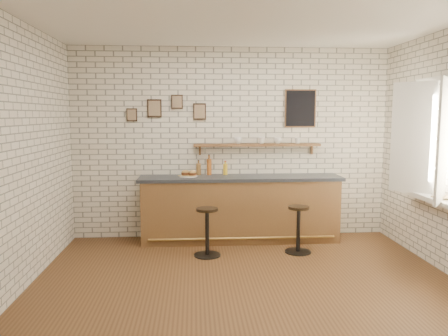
{
  "coord_description": "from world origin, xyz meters",
  "views": [
    {
      "loc": [
        -0.6,
        -4.91,
        1.95
      ],
      "look_at": [
        -0.19,
        0.9,
        1.24
      ],
      "focal_mm": 35.0,
      "sensor_mm": 36.0,
      "label": 1
    }
  ],
  "objects_px": {
    "shelf_cup_c": "(278,141)",
    "bitters_bottle_amber": "(209,167)",
    "bar_counter": "(240,208)",
    "book_lower": "(438,198)",
    "bar_stool_right": "(298,228)",
    "condiment_bottle_yellow": "(225,169)",
    "bar_stool_left": "(207,230)",
    "shelf_cup_a": "(238,140)",
    "bitters_bottle_brown": "(199,169)",
    "shelf_cup_d": "(298,141)",
    "book_upper": "(438,196)",
    "sandwich_plate": "(188,176)",
    "shelf_cup_b": "(262,140)",
    "bitters_bottle_white": "(209,168)",
    "ciabatta_sandwich": "(189,173)"
  },
  "relations": [
    {
      "from": "bar_stool_left",
      "to": "bitters_bottle_amber",
      "type": "bearing_deg",
      "value": 86.13
    },
    {
      "from": "shelf_cup_b",
      "to": "shelf_cup_c",
      "type": "xyz_separation_m",
      "value": [
        0.26,
        0.0,
        -0.01
      ]
    },
    {
      "from": "shelf_cup_a",
      "to": "sandwich_plate",
      "type": "bearing_deg",
      "value": -166.24
    },
    {
      "from": "bitters_bottle_amber",
      "to": "shelf_cup_a",
      "type": "distance_m",
      "value": 0.61
    },
    {
      "from": "condiment_bottle_yellow",
      "to": "shelf_cup_a",
      "type": "xyz_separation_m",
      "value": [
        0.2,
        0.0,
        0.45
      ]
    },
    {
      "from": "bar_counter",
      "to": "book_lower",
      "type": "distance_m",
      "value": 2.79
    },
    {
      "from": "book_lower",
      "to": "bar_stool_right",
      "type": "bearing_deg",
      "value": 123.7
    },
    {
      "from": "book_lower",
      "to": "bitters_bottle_brown",
      "type": "bearing_deg",
      "value": 123.42
    },
    {
      "from": "bar_counter",
      "to": "shelf_cup_a",
      "type": "height_order",
      "value": "shelf_cup_a"
    },
    {
      "from": "condiment_bottle_yellow",
      "to": "bar_counter",
      "type": "bearing_deg",
      "value": -42.14
    },
    {
      "from": "book_upper",
      "to": "shelf_cup_b",
      "type": "bearing_deg",
      "value": 152.48
    },
    {
      "from": "book_upper",
      "to": "shelf_cup_c",
      "type": "bearing_deg",
      "value": 148.31
    },
    {
      "from": "bar_counter",
      "to": "shelf_cup_c",
      "type": "bearing_deg",
      "value": 18.12
    },
    {
      "from": "book_lower",
      "to": "shelf_cup_c",
      "type": "bearing_deg",
      "value": 107.73
    },
    {
      "from": "bar_counter",
      "to": "shelf_cup_b",
      "type": "distance_m",
      "value": 1.12
    },
    {
      "from": "condiment_bottle_yellow",
      "to": "bar_stool_right",
      "type": "relative_size",
      "value": 0.33
    },
    {
      "from": "shelf_cup_c",
      "to": "bitters_bottle_amber",
      "type": "bearing_deg",
      "value": 112.33
    },
    {
      "from": "book_lower",
      "to": "bar_stool_left",
      "type": "bearing_deg",
      "value": 137.89
    },
    {
      "from": "bar_counter",
      "to": "condiment_bottle_yellow",
      "type": "relative_size",
      "value": 14.19
    },
    {
      "from": "ciabatta_sandwich",
      "to": "bitters_bottle_white",
      "type": "distance_m",
      "value": 0.36
    },
    {
      "from": "bitters_bottle_white",
      "to": "shelf_cup_a",
      "type": "distance_m",
      "value": 0.63
    },
    {
      "from": "bar_stool_left",
      "to": "shelf_cup_b",
      "type": "relative_size",
      "value": 6.05
    },
    {
      "from": "bitters_bottle_white",
      "to": "bitters_bottle_amber",
      "type": "xyz_separation_m",
      "value": [
        0.01,
        0.0,
        0.02
      ]
    },
    {
      "from": "bitters_bottle_white",
      "to": "shelf_cup_d",
      "type": "bearing_deg",
      "value": 0.15
    },
    {
      "from": "ciabatta_sandwich",
      "to": "shelf_cup_b",
      "type": "xyz_separation_m",
      "value": [
        1.14,
        0.17,
        0.49
      ]
    },
    {
      "from": "bar_stool_left",
      "to": "shelf_cup_b",
      "type": "height_order",
      "value": "shelf_cup_b"
    },
    {
      "from": "bitters_bottle_brown",
      "to": "bitters_bottle_white",
      "type": "height_order",
      "value": "bitters_bottle_white"
    },
    {
      "from": "bar_counter",
      "to": "sandwich_plate",
      "type": "distance_m",
      "value": 0.95
    },
    {
      "from": "bitters_bottle_white",
      "to": "book_lower",
      "type": "relative_size",
      "value": 1.23
    },
    {
      "from": "ciabatta_sandwich",
      "to": "bitters_bottle_white",
      "type": "xyz_separation_m",
      "value": [
        0.31,
        0.17,
        0.06
      ]
    },
    {
      "from": "ciabatta_sandwich",
      "to": "bar_stool_left",
      "type": "height_order",
      "value": "ciabatta_sandwich"
    },
    {
      "from": "sandwich_plate",
      "to": "book_upper",
      "type": "height_order",
      "value": "sandwich_plate"
    },
    {
      "from": "shelf_cup_b",
      "to": "shelf_cup_d",
      "type": "height_order",
      "value": "shelf_cup_b"
    },
    {
      "from": "bitters_bottle_brown",
      "to": "bitters_bottle_amber",
      "type": "xyz_separation_m",
      "value": [
        0.16,
        0.0,
        0.04
      ]
    },
    {
      "from": "ciabatta_sandwich",
      "to": "condiment_bottle_yellow",
      "type": "relative_size",
      "value": 1.23
    },
    {
      "from": "bitters_bottle_white",
      "to": "shelf_cup_d",
      "type": "relative_size",
      "value": 2.77
    },
    {
      "from": "shelf_cup_a",
      "to": "shelf_cup_b",
      "type": "distance_m",
      "value": 0.37
    },
    {
      "from": "ciabatta_sandwich",
      "to": "shelf_cup_c",
      "type": "height_order",
      "value": "shelf_cup_c"
    },
    {
      "from": "shelf_cup_d",
      "to": "shelf_cup_c",
      "type": "bearing_deg",
      "value": 173.29
    },
    {
      "from": "bar_stool_right",
      "to": "shelf_cup_a",
      "type": "height_order",
      "value": "shelf_cup_a"
    },
    {
      "from": "bitters_bottle_amber",
      "to": "shelf_cup_a",
      "type": "xyz_separation_m",
      "value": [
        0.46,
        0.0,
        0.41
      ]
    },
    {
      "from": "bitters_bottle_amber",
      "to": "shelf_cup_b",
      "type": "xyz_separation_m",
      "value": [
        0.83,
        0.0,
        0.41
      ]
    },
    {
      "from": "bar_counter",
      "to": "bar_stool_right",
      "type": "distance_m",
      "value": 1.02
    },
    {
      "from": "bitters_bottle_brown",
      "to": "shelf_cup_d",
      "type": "distance_m",
      "value": 1.63
    },
    {
      "from": "bitters_bottle_brown",
      "to": "shelf_cup_d",
      "type": "bearing_deg",
      "value": 0.14
    },
    {
      "from": "bar_stool_right",
      "to": "shelf_cup_c",
      "type": "bearing_deg",
      "value": 99.58
    },
    {
      "from": "bitters_bottle_brown",
      "to": "book_lower",
      "type": "height_order",
      "value": "bitters_bottle_brown"
    },
    {
      "from": "bar_counter",
      "to": "sandwich_plate",
      "type": "height_order",
      "value": "sandwich_plate"
    },
    {
      "from": "sandwich_plate",
      "to": "condiment_bottle_yellow",
      "type": "bearing_deg",
      "value": 16.07
    },
    {
      "from": "shelf_cup_c",
      "to": "condiment_bottle_yellow",
      "type": "bearing_deg",
      "value": 112.39
    }
  ]
}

